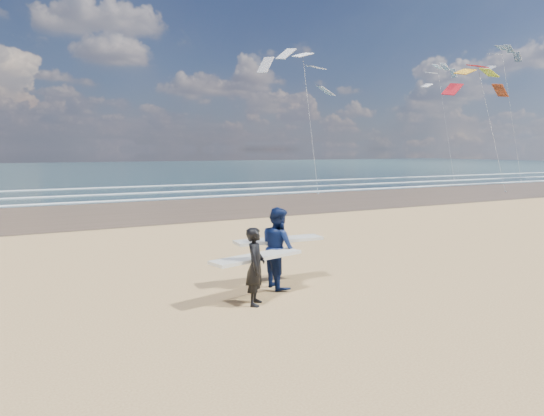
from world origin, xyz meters
TOP-DOWN VIEW (x-y plane):
  - wet_sand_strip at (20.00, 18.00)m, footprint 220.00×12.00m
  - ocean at (20.00, 72.00)m, footprint 220.00×100.00m
  - foam_breakers at (20.00, 28.10)m, footprint 220.00×11.70m
  - surfer_near at (-0.29, 0.54)m, footprint 2.26×1.22m
  - surfer_far at (0.72, 1.42)m, footprint 2.23×1.14m
  - kite_0 at (28.93, 18.70)m, footprint 6.77×4.84m
  - kite_1 at (15.30, 23.90)m, footprint 6.79×4.85m
  - kite_2 at (41.06, 25.76)m, footprint 5.56×4.71m
  - kite_5 at (37.31, 30.97)m, footprint 5.23×4.67m

SIDE VIEW (x-z plane):
  - wet_sand_strip at x=20.00m, z-range 0.00..0.01m
  - ocean at x=20.00m, z-range 0.00..0.02m
  - foam_breakers at x=20.00m, z-range 0.02..0.08m
  - surfer_near at x=-0.29m, z-range 0.02..1.66m
  - surfer_far at x=0.72m, z-range 0.01..1.92m
  - kite_0 at x=28.93m, z-range 0.96..12.31m
  - kite_1 at x=15.30m, z-range 1.00..12.95m
  - kite_5 at x=37.31m, z-range 0.42..13.97m
  - kite_2 at x=41.06m, z-range 0.57..15.64m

